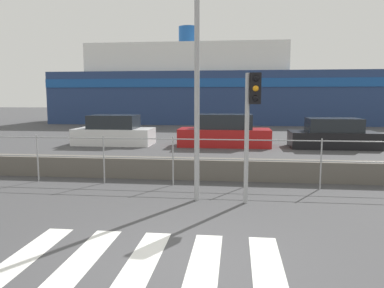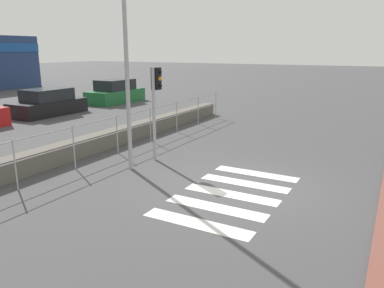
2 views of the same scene
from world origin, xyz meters
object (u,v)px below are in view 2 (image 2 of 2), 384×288
at_px(traffic_light_far, 156,93).
at_px(parked_car_green, 116,93).
at_px(streetlamp, 130,41).
at_px(parked_car_black, 48,104).

height_order(traffic_light_far, parked_car_green, traffic_light_far).
relative_size(streetlamp, parked_car_green, 1.43).
xyz_separation_m(streetlamp, parked_car_green, (11.06, 9.99, -3.02)).
distance_m(streetlamp, parked_car_green, 15.21).
bearing_deg(traffic_light_far, parked_car_green, 45.36).
height_order(streetlamp, parked_car_black, streetlamp).
bearing_deg(parked_car_black, parked_car_green, 0.00).
relative_size(traffic_light_far, parked_car_green, 0.70).
distance_m(parked_car_black, parked_car_green, 5.59).
relative_size(traffic_light_far, parked_car_black, 0.73).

